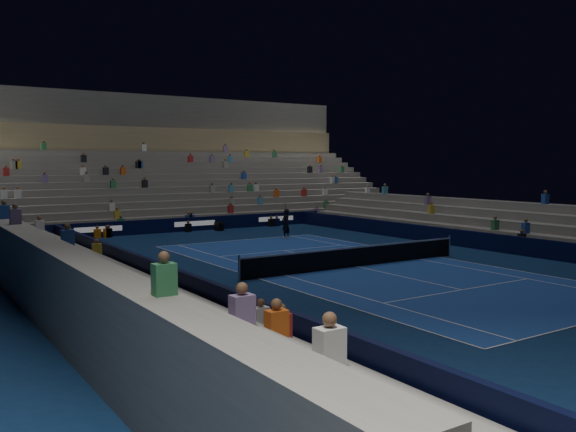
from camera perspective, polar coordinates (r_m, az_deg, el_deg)
The scene contains 11 objects.
ground at distance 29.35m, azimuth 6.47°, elevation -4.75°, with size 90.00×90.00×0.00m, color #0B2147.
court_surface at distance 29.35m, azimuth 6.47°, elevation -4.74°, with size 10.97×23.77×0.01m, color navy.
sponsor_barrier_far at distance 44.96m, azimuth -8.78°, elevation -0.74°, with size 44.00×0.25×1.00m, color black.
sponsor_barrier_east at distance 36.20m, azimuth 18.37°, elevation -2.32°, with size 0.25×37.00×1.00m, color black.
sponsor_barrier_west at distance 24.32m, azimuth -11.47°, elevation -5.65°, with size 0.25×37.00×1.00m, color black.
grandstand_main at distance 53.46m, azimuth -13.02°, elevation 3.18°, with size 44.00×15.20×11.20m.
grandstand_east at distance 38.92m, azimuth 21.56°, elevation -1.30°, with size 5.00×37.00×2.50m.
grandstand_west at distance 23.21m, azimuth -19.49°, elevation -5.31°, with size 5.00×37.00×2.50m.
tennis_net at distance 29.27m, azimuth 6.48°, elevation -3.77°, with size 12.90×0.10×1.10m.
tennis_player at distance 39.78m, azimuth -0.21°, elevation -0.74°, with size 0.71×0.47×1.95m, color black.
broadcast_camera at distance 44.79m, azimuth -6.46°, elevation -0.96°, with size 0.56×0.98×0.64m.
Camera 1 is at (-18.54, -22.21, 4.95)m, focal length 37.94 mm.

